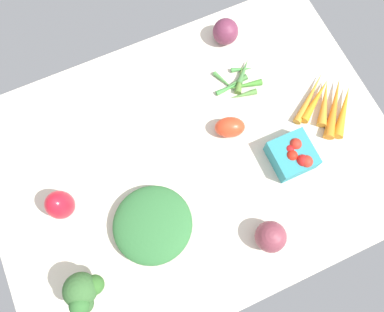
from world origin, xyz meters
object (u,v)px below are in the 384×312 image
at_px(okra_pile, 240,81).
at_px(red_onion_center, 226,32).
at_px(broccoli_head, 83,292).
at_px(carrot_bunch, 328,104).
at_px(berry_basket, 293,155).
at_px(leafy_greens_clump, 153,225).
at_px(bell_pepper_red, 60,205).
at_px(roma_tomato, 230,127).
at_px(red_onion_near_basket, 271,237).

height_order(okra_pile, red_onion_center, red_onion_center).
xyz_separation_m(broccoli_head, carrot_bunch, (-0.74, -0.18, -0.06)).
relative_size(berry_basket, carrot_bunch, 0.52).
xyz_separation_m(okra_pile, leafy_greens_clump, (0.37, 0.26, 0.02)).
bearing_deg(bell_pepper_red, red_onion_center, -153.94).
relative_size(roma_tomato, red_onion_near_basket, 1.05).
xyz_separation_m(broccoli_head, roma_tomato, (-0.47, -0.23, -0.05)).
bearing_deg(bell_pepper_red, roma_tomato, -177.56).
distance_m(broccoli_head, red_onion_center, 0.76).
bearing_deg(red_onion_center, berry_basket, 89.89).
xyz_separation_m(roma_tomato, carrot_bunch, (-0.27, 0.04, -0.01)).
height_order(broccoli_head, red_onion_near_basket, broccoli_head).
relative_size(okra_pile, leafy_greens_clump, 0.68).
bearing_deg(red_onion_near_basket, bell_pepper_red, -32.57).
bearing_deg(carrot_bunch, roma_tomato, -9.31).
relative_size(okra_pile, broccoli_head, 1.14).
relative_size(leafy_greens_clump, roma_tomato, 2.46).
height_order(okra_pile, carrot_bunch, carrot_bunch).
height_order(berry_basket, red_onion_center, red_onion_center).
relative_size(red_onion_near_basket, red_onion_center, 1.04).
relative_size(bell_pepper_red, red_onion_center, 1.38).
relative_size(leafy_greens_clump, red_onion_center, 2.68).
height_order(leafy_greens_clump, berry_basket, berry_basket).
bearing_deg(leafy_greens_clump, roma_tomato, -151.80).
bearing_deg(leafy_greens_clump, red_onion_center, -133.65).
relative_size(leafy_greens_clump, red_onion_near_basket, 2.59).
bearing_deg(roma_tomato, bell_pepper_red, 23.56).
distance_m(berry_basket, red_onion_center, 0.39).
height_order(leafy_greens_clump, bell_pepper_red, bell_pepper_red).
height_order(leafy_greens_clump, red_onion_center, red_onion_center).
bearing_deg(red_onion_center, bell_pepper_red, 26.06).
xyz_separation_m(leafy_greens_clump, red_onion_center, (-0.39, -0.41, 0.01)).
distance_m(roma_tomato, bell_pepper_red, 0.46).
relative_size(broccoli_head, bell_pepper_red, 1.17).
xyz_separation_m(leafy_greens_clump, broccoli_head, (0.19, 0.08, 0.05)).
xyz_separation_m(leafy_greens_clump, bell_pepper_red, (0.18, -0.13, 0.02)).
height_order(okra_pile, leafy_greens_clump, leafy_greens_clump).
distance_m(berry_basket, carrot_bunch, 0.18).
bearing_deg(red_onion_center, roma_tomato, 66.67).
distance_m(red_onion_near_basket, carrot_bunch, 0.39).
height_order(okra_pile, berry_basket, berry_basket).
relative_size(okra_pile, carrot_bunch, 0.67).
distance_m(broccoli_head, carrot_bunch, 0.76).
relative_size(carrot_bunch, bell_pepper_red, 2.00).
xyz_separation_m(bell_pepper_red, red_onion_center, (-0.57, -0.28, -0.01)).
relative_size(berry_basket, red_onion_center, 1.42).
bearing_deg(okra_pile, bell_pepper_red, 13.96).
relative_size(okra_pile, roma_tomato, 1.68).
bearing_deg(red_onion_near_basket, broccoli_head, -8.14).
relative_size(roma_tomato, red_onion_center, 1.09).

